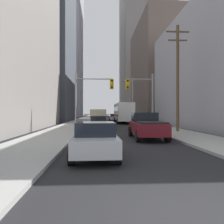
{
  "coord_description": "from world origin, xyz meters",
  "views": [
    {
      "loc": [
        -1.68,
        -3.94,
        1.95
      ],
      "look_at": [
        0.0,
        24.2,
        1.93
      ],
      "focal_mm": 36.0,
      "sensor_mm": 36.0,
      "label": 1
    }
  ],
  "objects_px": {
    "sedan_white": "(114,117)",
    "pickup_truck_maroon": "(147,126)",
    "city_bus": "(123,112)",
    "traffic_signal_near_right": "(141,92)",
    "sedan_black": "(98,123)",
    "sedan_silver": "(95,140)",
    "traffic_signal_near_left": "(92,92)",
    "sedan_navy": "(99,119)",
    "cargo_van_beige": "(97,117)"
  },
  "relations": [
    {
      "from": "sedan_white",
      "to": "pickup_truck_maroon",
      "type": "bearing_deg",
      "value": -89.74
    },
    {
      "from": "sedan_white",
      "to": "city_bus",
      "type": "bearing_deg",
      "value": -84.56
    },
    {
      "from": "city_bus",
      "to": "traffic_signal_near_right",
      "type": "bearing_deg",
      "value": -89.24
    },
    {
      "from": "city_bus",
      "to": "sedan_black",
      "type": "distance_m",
      "value": 16.04
    },
    {
      "from": "sedan_white",
      "to": "traffic_signal_near_right",
      "type": "distance_m",
      "value": 25.81
    },
    {
      "from": "pickup_truck_maroon",
      "to": "traffic_signal_near_right",
      "type": "xyz_separation_m",
      "value": [
        1.0,
        7.36,
        3.07
      ]
    },
    {
      "from": "city_bus",
      "to": "sedan_white",
      "type": "bearing_deg",
      "value": 95.44
    },
    {
      "from": "traffic_signal_near_right",
      "to": "sedan_white",
      "type": "bearing_deg",
      "value": 92.57
    },
    {
      "from": "sedan_black",
      "to": "traffic_signal_near_right",
      "type": "xyz_separation_m",
      "value": [
        4.51,
        -0.3,
        3.23
      ]
    },
    {
      "from": "sedan_silver",
      "to": "traffic_signal_near_right",
      "type": "relative_size",
      "value": 0.7
    },
    {
      "from": "sedan_white",
      "to": "traffic_signal_near_right",
      "type": "height_order",
      "value": "traffic_signal_near_right"
    },
    {
      "from": "pickup_truck_maroon",
      "to": "traffic_signal_near_left",
      "type": "relative_size",
      "value": 0.91
    },
    {
      "from": "city_bus",
      "to": "sedan_navy",
      "type": "bearing_deg",
      "value": -157.88
    },
    {
      "from": "traffic_signal_near_right",
      "to": "cargo_van_beige",
      "type": "bearing_deg",
      "value": 124.8
    },
    {
      "from": "sedan_silver",
      "to": "sedan_white",
      "type": "height_order",
      "value": "same"
    },
    {
      "from": "city_bus",
      "to": "traffic_signal_near_right",
      "type": "height_order",
      "value": "traffic_signal_near_right"
    },
    {
      "from": "traffic_signal_near_left",
      "to": "city_bus",
      "type": "bearing_deg",
      "value": 72.56
    },
    {
      "from": "cargo_van_beige",
      "to": "sedan_white",
      "type": "xyz_separation_m",
      "value": [
        3.5,
        18.9,
        -0.52
      ]
    },
    {
      "from": "city_bus",
      "to": "sedan_silver",
      "type": "bearing_deg",
      "value": -98.49
    },
    {
      "from": "sedan_silver",
      "to": "sedan_black",
      "type": "relative_size",
      "value": 1.0
    },
    {
      "from": "cargo_van_beige",
      "to": "sedan_silver",
      "type": "relative_size",
      "value": 1.25
    },
    {
      "from": "cargo_van_beige",
      "to": "pickup_truck_maroon",
      "type": "bearing_deg",
      "value": -75.45
    },
    {
      "from": "sedan_white",
      "to": "traffic_signal_near_left",
      "type": "height_order",
      "value": "traffic_signal_near_left"
    },
    {
      "from": "sedan_silver",
      "to": "sedan_white",
      "type": "bearing_deg",
      "value": 84.96
    },
    {
      "from": "cargo_van_beige",
      "to": "city_bus",
      "type": "bearing_deg",
      "value": 63.8
    },
    {
      "from": "sedan_silver",
      "to": "sedan_white",
      "type": "xyz_separation_m",
      "value": [
        3.48,
        39.49,
        0.0
      ]
    },
    {
      "from": "sedan_black",
      "to": "traffic_signal_near_left",
      "type": "xyz_separation_m",
      "value": [
        -0.63,
        -0.3,
        3.28
      ]
    },
    {
      "from": "cargo_van_beige",
      "to": "traffic_signal_near_left",
      "type": "xyz_separation_m",
      "value": [
        -0.49,
        -6.69,
        2.77
      ]
    },
    {
      "from": "sedan_silver",
      "to": "sedan_white",
      "type": "relative_size",
      "value": 1.0
    },
    {
      "from": "cargo_van_beige",
      "to": "traffic_signal_near_right",
      "type": "xyz_separation_m",
      "value": [
        4.65,
        -6.69,
        2.71
      ]
    },
    {
      "from": "city_bus",
      "to": "pickup_truck_maroon",
      "type": "xyz_separation_m",
      "value": [
        -0.79,
        -23.07,
        -1.0
      ]
    },
    {
      "from": "sedan_silver",
      "to": "traffic_signal_near_left",
      "type": "xyz_separation_m",
      "value": [
        -0.51,
        13.91,
        3.28
      ]
    },
    {
      "from": "sedan_navy",
      "to": "traffic_signal_near_right",
      "type": "height_order",
      "value": "traffic_signal_near_right"
    },
    {
      "from": "sedan_white",
      "to": "traffic_signal_near_left",
      "type": "distance_m",
      "value": 26.1
    },
    {
      "from": "sedan_navy",
      "to": "sedan_white",
      "type": "relative_size",
      "value": 1.0
    },
    {
      "from": "pickup_truck_maroon",
      "to": "cargo_van_beige",
      "type": "height_order",
      "value": "cargo_van_beige"
    },
    {
      "from": "sedan_black",
      "to": "traffic_signal_near_left",
      "type": "bearing_deg",
      "value": -154.47
    },
    {
      "from": "pickup_truck_maroon",
      "to": "sedan_navy",
      "type": "bearing_deg",
      "value": 99.06
    },
    {
      "from": "cargo_van_beige",
      "to": "sedan_navy",
      "type": "bearing_deg",
      "value": 88.11
    },
    {
      "from": "pickup_truck_maroon",
      "to": "sedan_white",
      "type": "bearing_deg",
      "value": 90.26
    },
    {
      "from": "cargo_van_beige",
      "to": "traffic_signal_near_left",
      "type": "distance_m",
      "value": 7.25
    },
    {
      "from": "city_bus",
      "to": "sedan_silver",
      "type": "relative_size",
      "value": 2.73
    },
    {
      "from": "sedan_navy",
      "to": "traffic_signal_near_left",
      "type": "distance_m",
      "value": 14.4
    },
    {
      "from": "pickup_truck_maroon",
      "to": "sedan_navy",
      "type": "relative_size",
      "value": 1.29
    },
    {
      "from": "sedan_silver",
      "to": "traffic_signal_near_left",
      "type": "height_order",
      "value": "traffic_signal_near_left"
    },
    {
      "from": "pickup_truck_maroon",
      "to": "sedan_black",
      "type": "xyz_separation_m",
      "value": [
        -3.51,
        7.66,
        -0.16
      ]
    },
    {
      "from": "sedan_black",
      "to": "traffic_signal_near_left",
      "type": "height_order",
      "value": "traffic_signal_near_left"
    },
    {
      "from": "sedan_black",
      "to": "sedan_white",
      "type": "xyz_separation_m",
      "value": [
        3.36,
        25.28,
        0.0
      ]
    },
    {
      "from": "traffic_signal_near_left",
      "to": "sedan_black",
      "type": "bearing_deg",
      "value": 25.53
    },
    {
      "from": "pickup_truck_maroon",
      "to": "cargo_van_beige",
      "type": "bearing_deg",
      "value": 104.55
    }
  ]
}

